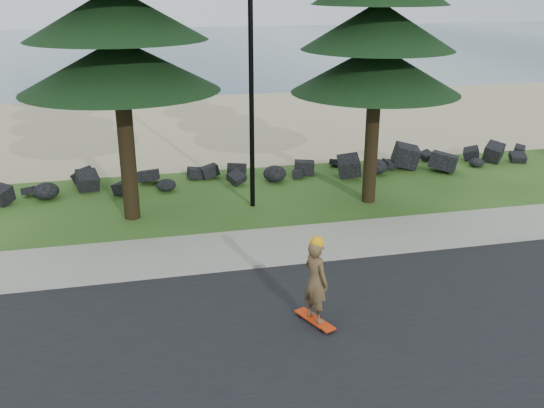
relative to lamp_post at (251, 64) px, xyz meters
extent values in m
plane|color=#2B4816|center=(0.00, -3.20, -4.13)|extent=(160.00, 160.00, 0.00)
cube|color=black|center=(0.00, -7.70, -4.12)|extent=(160.00, 7.00, 0.02)
cube|color=#9D9A8D|center=(0.00, -4.10, -4.08)|extent=(160.00, 0.20, 0.10)
cube|color=#9E9884|center=(0.00, -3.00, -4.09)|extent=(160.00, 2.00, 0.08)
cube|color=tan|center=(0.00, 11.30, -4.13)|extent=(160.00, 15.00, 0.01)
cube|color=#334F61|center=(0.00, 47.80, -4.13)|extent=(160.00, 58.00, 0.01)
cylinder|color=black|center=(0.00, 0.00, -0.13)|extent=(0.14, 0.14, 8.00)
cube|color=red|center=(-0.12, -6.80, -4.04)|extent=(0.61, 1.00, 0.03)
imported|color=brown|center=(-0.12, -6.80, -3.20)|extent=(0.60, 0.71, 1.65)
sphere|color=#F3A20D|center=(-0.12, -6.80, -2.41)|extent=(0.26, 0.26, 0.26)
camera|label=1|loc=(-3.23, -16.61, 2.12)|focal=40.00mm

